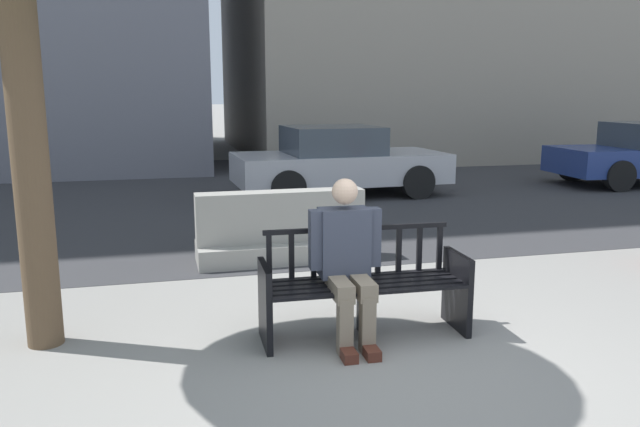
% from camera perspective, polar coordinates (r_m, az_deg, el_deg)
% --- Properties ---
extents(ground_plane, '(200.00, 200.00, 0.00)m').
position_cam_1_polar(ground_plane, '(4.67, 8.01, -14.26)').
color(ground_plane, gray).
extents(street_asphalt, '(120.00, 12.00, 0.01)m').
position_cam_1_polar(street_asphalt, '(12.86, -6.64, 2.11)').
color(street_asphalt, '#333335').
rests_on(street_asphalt, ground).
extents(street_bench, '(1.70, 0.57, 0.88)m').
position_cam_1_polar(street_bench, '(5.17, 4.01, -6.90)').
color(street_bench, black).
rests_on(street_bench, ground).
extents(seated_person, '(0.58, 0.73, 1.31)m').
position_cam_1_polar(seated_person, '(5.00, 2.48, -4.02)').
color(seated_person, '#383D4C').
rests_on(seated_person, ground).
extents(jersey_barrier_centre, '(2.01, 0.70, 0.84)m').
position_cam_1_polar(jersey_barrier_centre, '(7.45, -3.58, -1.74)').
color(jersey_barrier_centre, gray).
rests_on(jersey_barrier_centre, ground).
extents(car_sedan_mid, '(4.14, 2.09, 1.34)m').
position_cam_1_polar(car_sedan_mid, '(12.16, 1.65, 4.77)').
color(car_sedan_mid, '#B7B7BC').
rests_on(car_sedan_mid, ground).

